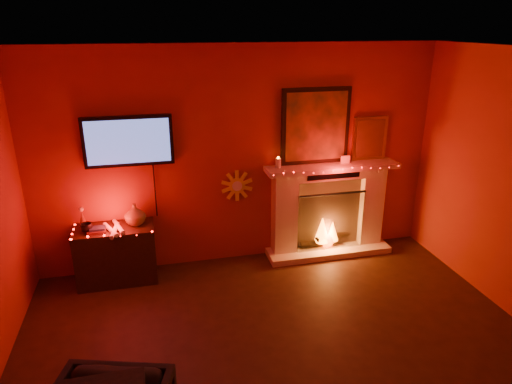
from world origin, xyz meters
TOP-DOWN VIEW (x-y plane):
  - room at (0.00, 0.00)m, footprint 5.00×5.00m
  - fireplace at (1.14, 2.39)m, footprint 1.72×0.40m
  - tv at (-1.30, 2.45)m, footprint 1.00×0.07m
  - sunburst_clock at (-0.05, 2.48)m, footprint 0.40×0.03m
  - console_table at (-1.55, 2.26)m, footprint 0.90×0.55m

SIDE VIEW (x-z plane):
  - console_table at x=-1.55m, z-range -0.09..0.85m
  - fireplace at x=1.14m, z-range -0.37..1.81m
  - sunburst_clock at x=-0.05m, z-range 0.80..1.20m
  - room at x=0.00m, z-range -1.15..3.85m
  - tv at x=-1.30m, z-range 1.03..2.27m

